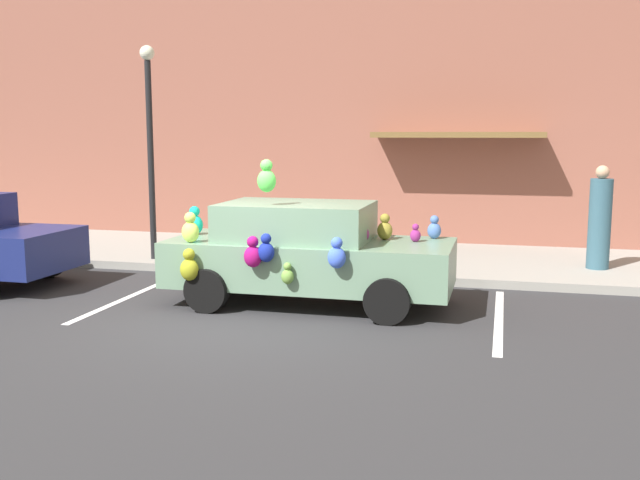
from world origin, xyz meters
The scene contains 9 objects.
ground_plane centered at (0.00, 0.00, 0.00)m, with size 60.00×60.00×0.00m, color #2D2D30.
sidewalk centered at (0.00, 5.00, 0.07)m, with size 24.00×4.00×0.15m, color gray.
storefront_building centered at (0.03, 7.14, 3.19)m, with size 24.00×1.25×6.40m.
parking_stripe_front centered at (3.53, 1.00, 0.00)m, with size 0.12×3.60×0.01m, color silver.
parking_stripe_rear centered at (-2.19, 1.00, 0.00)m, with size 0.12×3.60×0.01m, color silver.
plush_covered_car centered at (0.66, 1.21, 0.80)m, with size 4.27×2.07×2.21m.
teddy_bear_on_sidewalk centered at (0.52, 3.85, 0.52)m, with size 0.42×0.35×0.80m.
street_lamp_post centered at (-3.07, 3.50, 2.63)m, with size 0.28×0.28×4.07m.
pedestrian_near_shopfront centered at (5.22, 4.56, 1.01)m, with size 0.40×0.40×1.87m.
Camera 1 is at (3.53, -9.08, 2.58)m, focal length 40.22 mm.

